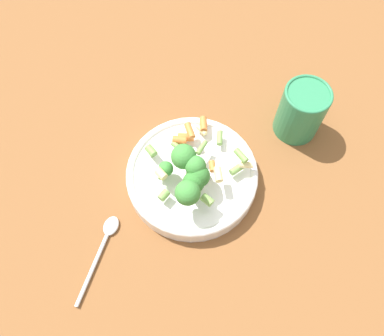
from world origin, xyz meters
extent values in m
plane|color=brown|center=(0.00, 0.00, 0.00)|extent=(3.00, 3.00, 0.00)
cylinder|color=white|center=(0.00, 0.00, 0.02)|extent=(0.24, 0.24, 0.03)
torus|color=white|center=(0.00, 0.00, 0.03)|extent=(0.24, 0.24, 0.01)
cylinder|color=#8CB766|center=(0.04, -0.01, 0.04)|extent=(0.01, 0.01, 0.01)
sphere|color=#3D8438|center=(0.04, -0.01, 0.06)|extent=(0.03, 0.03, 0.03)
cylinder|color=#8CB766|center=(0.01, 0.04, 0.05)|extent=(0.01, 0.01, 0.02)
sphere|color=#33722D|center=(0.01, 0.04, 0.08)|extent=(0.04, 0.04, 0.04)
cylinder|color=#8CB766|center=(0.03, 0.06, 0.07)|extent=(0.01, 0.01, 0.02)
sphere|color=#3D8438|center=(0.03, 0.06, 0.09)|extent=(0.04, 0.04, 0.04)
cylinder|color=#8CB766|center=(0.00, 0.02, 0.06)|extent=(0.01, 0.01, 0.02)
sphere|color=#3D8438|center=(0.00, 0.02, 0.09)|extent=(0.04, 0.04, 0.04)
cylinder|color=#8CB766|center=(0.01, -0.01, 0.06)|extent=(0.02, 0.02, 0.02)
sphere|color=#3D8438|center=(0.01, -0.01, 0.09)|extent=(0.04, 0.04, 0.04)
cylinder|color=#8CB766|center=(0.00, 0.03, 0.05)|extent=(0.01, 0.01, 0.01)
sphere|color=#33722D|center=(0.00, 0.03, 0.08)|extent=(0.04, 0.04, 0.04)
cylinder|color=#729E4C|center=(-0.03, -0.03, 0.06)|extent=(0.03, 0.02, 0.01)
cylinder|color=#729E4C|center=(-0.07, 0.03, 0.05)|extent=(0.03, 0.02, 0.01)
cylinder|color=orange|center=(-0.05, -0.08, 0.05)|extent=(0.02, 0.03, 0.01)
cylinder|color=#729E4C|center=(-0.07, -0.04, 0.05)|extent=(0.02, 0.03, 0.01)
cylinder|color=beige|center=(-0.03, 0.04, 0.07)|extent=(0.02, 0.03, 0.01)
cylinder|color=#729E4C|center=(0.05, -0.01, 0.05)|extent=(0.02, 0.03, 0.01)
cylinder|color=#729E4C|center=(-0.08, 0.02, 0.07)|extent=(0.02, 0.03, 0.01)
cylinder|color=beige|center=(0.00, 0.03, 0.07)|extent=(0.02, 0.01, 0.01)
cylinder|color=beige|center=(-0.09, 0.03, 0.06)|extent=(0.03, 0.02, 0.01)
cylinder|color=orange|center=(-0.02, -0.06, 0.07)|extent=(0.01, 0.03, 0.01)
cylinder|color=orange|center=(-0.03, 0.01, 0.05)|extent=(0.02, 0.02, 0.01)
cylinder|color=beige|center=(-0.05, -0.07, 0.05)|extent=(0.02, 0.02, 0.01)
cylinder|color=beige|center=(0.01, 0.01, 0.06)|extent=(0.02, 0.02, 0.01)
cylinder|color=orange|center=(0.00, 0.01, 0.06)|extent=(0.01, 0.03, 0.01)
cylinder|color=beige|center=(0.06, 0.00, 0.07)|extent=(0.02, 0.02, 0.01)
cylinder|color=orange|center=(0.00, -0.06, 0.05)|extent=(0.03, 0.03, 0.01)
cylinder|color=#729E4C|center=(0.06, 0.03, 0.05)|extent=(0.02, 0.02, 0.01)
cylinder|color=orange|center=(-0.01, -0.07, 0.05)|extent=(0.03, 0.03, 0.01)
cylinder|color=#729E4C|center=(0.06, -0.06, 0.05)|extent=(0.02, 0.02, 0.01)
cylinder|color=#729E4C|center=(0.00, 0.07, 0.06)|extent=(0.02, 0.02, 0.01)
cylinder|color=#729E4C|center=(0.01, -0.06, 0.05)|extent=(0.02, 0.02, 0.01)
cylinder|color=#2D7F51|center=(-0.24, -0.03, 0.05)|extent=(0.09, 0.09, 0.11)
torus|color=#2D7F51|center=(-0.24, -0.03, 0.11)|extent=(0.09, 0.09, 0.01)
cylinder|color=silver|center=(0.22, 0.10, 0.01)|extent=(0.08, 0.10, 0.01)
ellipsoid|color=silver|center=(0.17, 0.03, 0.01)|extent=(0.04, 0.04, 0.01)
camera|label=1|loc=(0.11, 0.28, 0.64)|focal=35.00mm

